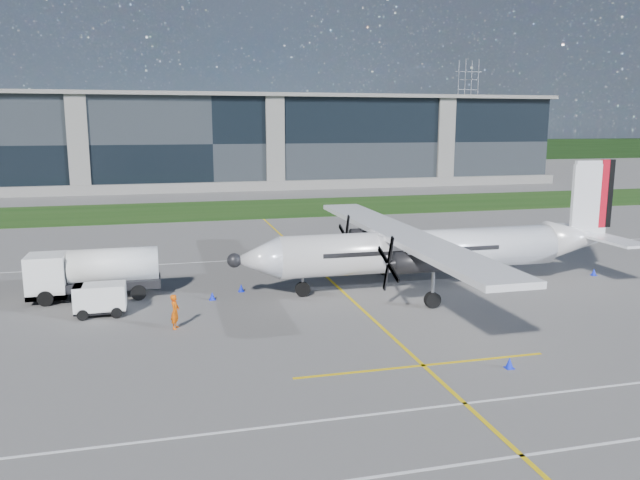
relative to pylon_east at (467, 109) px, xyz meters
The scene contains 16 objects.
ground 139.82m from the pylon_east, 127.69° to the right, with size 400.00×400.00×0.00m, color slate.
grass_strip 133.62m from the pylon_east, 129.81° to the right, with size 400.00×18.00×0.04m, color #183E11.
terminal_building 110.37m from the pylon_east, 140.53° to the right, with size 120.00×20.00×15.00m, color black.
tree_line 86.42m from the pylon_east, behind, with size 400.00×6.00×6.00m, color black.
pylon_east is the anchor object (origin of this frame).
yellow_taxiway_centerline 162.94m from the pylon_east, 120.36° to the right, with size 0.20×70.00×0.01m, color yellow.
white_lane_line 185.33m from the pylon_east, 117.40° to the right, with size 90.00×0.15×0.01m, color white.
turboprop_aircraft 162.75m from the pylon_east, 117.86° to the right, with size 26.62×27.60×8.28m, color white, non-canonical shape.
fuel_tanker_truck 171.89m from the pylon_east, 124.86° to the right, with size 8.23×2.68×3.09m, color white, non-canonical shape.
baggage_tug 174.45m from the pylon_east, 123.80° to the right, with size 2.99×1.79×1.79m, color white, non-canonical shape.
ground_crew_person 175.14m from the pylon_east, 122.06° to the right, with size 0.87×0.62×2.13m, color #F25907.
safety_cone_tail 157.33m from the pylon_east, 113.84° to the right, with size 0.36×0.36×0.50m, color #0C1FD9.
safety_cone_stbdwing 152.71m from the pylon_east, 121.34° to the right, with size 0.36×0.36×0.50m, color #0C1FD9.
safety_cone_nose_stbd 167.42m from the pylon_east, 122.00° to the right, with size 0.36×0.36×0.50m, color #0C1FD9.
safety_cone_portwing 176.32m from the pylon_east, 116.51° to the right, with size 0.36×0.36×0.50m, color #0C1FD9.
safety_cone_fwd 169.71m from the pylon_east, 122.30° to the right, with size 0.36×0.36×0.50m, color #0C1FD9.
Camera 1 is at (-8.03, -30.56, 10.72)m, focal length 35.00 mm.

